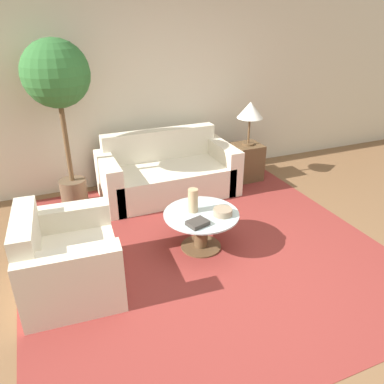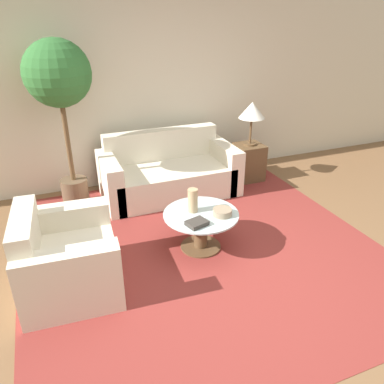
{
  "view_description": "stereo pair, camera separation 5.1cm",
  "coord_description": "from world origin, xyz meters",
  "px_view_note": "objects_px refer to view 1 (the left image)",
  "views": [
    {
      "loc": [
        -1.44,
        -2.44,
        2.31
      ],
      "look_at": [
        -0.04,
        0.88,
        0.55
      ],
      "focal_mm": 35.0,
      "sensor_mm": 36.0,
      "label": 1
    },
    {
      "loc": [
        -1.39,
        -2.46,
        2.31
      ],
      "look_at": [
        -0.04,
        0.88,
        0.55
      ],
      "focal_mm": 35.0,
      "sensor_mm": 36.0,
      "label": 2
    }
  ],
  "objects_px": {
    "armchair": "(64,262)",
    "table_lamp": "(250,111)",
    "sofa_main": "(167,174)",
    "bowl": "(223,212)",
    "potted_plant": "(58,86)",
    "vase": "(193,200)",
    "coffee_table": "(201,226)",
    "book_stack": "(198,223)"
  },
  "relations": [
    {
      "from": "armchair",
      "to": "table_lamp",
      "type": "height_order",
      "value": "table_lamp"
    },
    {
      "from": "sofa_main",
      "to": "armchair",
      "type": "relative_size",
      "value": 1.74
    },
    {
      "from": "bowl",
      "to": "potted_plant",
      "type": "bearing_deg",
      "value": 129.17
    },
    {
      "from": "table_lamp",
      "to": "bowl",
      "type": "distance_m",
      "value": 2.02
    },
    {
      "from": "potted_plant",
      "to": "sofa_main",
      "type": "bearing_deg",
      "value": -2.73
    },
    {
      "from": "sofa_main",
      "to": "armchair",
      "type": "height_order",
      "value": "sofa_main"
    },
    {
      "from": "vase",
      "to": "table_lamp",
      "type": "bearing_deg",
      "value": 42.97
    },
    {
      "from": "sofa_main",
      "to": "vase",
      "type": "bearing_deg",
      "value": -97.64
    },
    {
      "from": "sofa_main",
      "to": "potted_plant",
      "type": "bearing_deg",
      "value": 177.27
    },
    {
      "from": "sofa_main",
      "to": "bowl",
      "type": "relative_size",
      "value": 9.23
    },
    {
      "from": "table_lamp",
      "to": "vase",
      "type": "height_order",
      "value": "table_lamp"
    },
    {
      "from": "coffee_table",
      "to": "armchair",
      "type": "bearing_deg",
      "value": -175.15
    },
    {
      "from": "armchair",
      "to": "bowl",
      "type": "distance_m",
      "value": 1.6
    },
    {
      "from": "bowl",
      "to": "coffee_table",
      "type": "bearing_deg",
      "value": 149.1
    },
    {
      "from": "potted_plant",
      "to": "bowl",
      "type": "distance_m",
      "value": 2.35
    },
    {
      "from": "potted_plant",
      "to": "bowl",
      "type": "height_order",
      "value": "potted_plant"
    },
    {
      "from": "armchair",
      "to": "potted_plant",
      "type": "relative_size",
      "value": 0.51
    },
    {
      "from": "coffee_table",
      "to": "vase",
      "type": "height_order",
      "value": "vase"
    },
    {
      "from": "table_lamp",
      "to": "bowl",
      "type": "xyz_separation_m",
      "value": [
        -1.19,
        -1.53,
        -0.58
      ]
    },
    {
      "from": "table_lamp",
      "to": "book_stack",
      "type": "distance_m",
      "value": 2.29
    },
    {
      "from": "sofa_main",
      "to": "coffee_table",
      "type": "xyz_separation_m",
      "value": [
        -0.12,
        -1.44,
        -0.01
      ]
    },
    {
      "from": "armchair",
      "to": "coffee_table",
      "type": "relative_size",
      "value": 1.33
    },
    {
      "from": "bowl",
      "to": "book_stack",
      "type": "xyz_separation_m",
      "value": [
        -0.32,
        -0.09,
        -0.01
      ]
    },
    {
      "from": "table_lamp",
      "to": "vase",
      "type": "distance_m",
      "value": 2.03
    },
    {
      "from": "vase",
      "to": "book_stack",
      "type": "height_order",
      "value": "vase"
    },
    {
      "from": "bowl",
      "to": "sofa_main",
      "type": "bearing_deg",
      "value": 92.5
    },
    {
      "from": "sofa_main",
      "to": "potted_plant",
      "type": "relative_size",
      "value": 0.88
    },
    {
      "from": "coffee_table",
      "to": "bowl",
      "type": "height_order",
      "value": "bowl"
    },
    {
      "from": "armchair",
      "to": "book_stack",
      "type": "distance_m",
      "value": 1.28
    },
    {
      "from": "book_stack",
      "to": "table_lamp",
      "type": "bearing_deg",
      "value": 31.16
    },
    {
      "from": "sofa_main",
      "to": "table_lamp",
      "type": "distance_m",
      "value": 1.47
    },
    {
      "from": "sofa_main",
      "to": "table_lamp",
      "type": "relative_size",
      "value": 2.93
    },
    {
      "from": "sofa_main",
      "to": "vase",
      "type": "xyz_separation_m",
      "value": [
        -0.18,
        -1.37,
        0.27
      ]
    },
    {
      "from": "coffee_table",
      "to": "table_lamp",
      "type": "relative_size",
      "value": 1.27
    },
    {
      "from": "bowl",
      "to": "book_stack",
      "type": "distance_m",
      "value": 0.33
    },
    {
      "from": "coffee_table",
      "to": "potted_plant",
      "type": "relative_size",
      "value": 0.38
    },
    {
      "from": "sofa_main",
      "to": "book_stack",
      "type": "height_order",
      "value": "sofa_main"
    },
    {
      "from": "armchair",
      "to": "table_lamp",
      "type": "xyz_separation_m",
      "value": [
        2.77,
        1.53,
        0.75
      ]
    },
    {
      "from": "vase",
      "to": "coffee_table",
      "type": "bearing_deg",
      "value": -50.08
    },
    {
      "from": "table_lamp",
      "to": "potted_plant",
      "type": "xyz_separation_m",
      "value": [
        -2.5,
        0.08,
        0.51
      ]
    },
    {
      "from": "armchair",
      "to": "vase",
      "type": "distance_m",
      "value": 1.37
    },
    {
      "from": "vase",
      "to": "bowl",
      "type": "xyz_separation_m",
      "value": [
        0.25,
        -0.19,
        -0.09
      ]
    }
  ]
}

